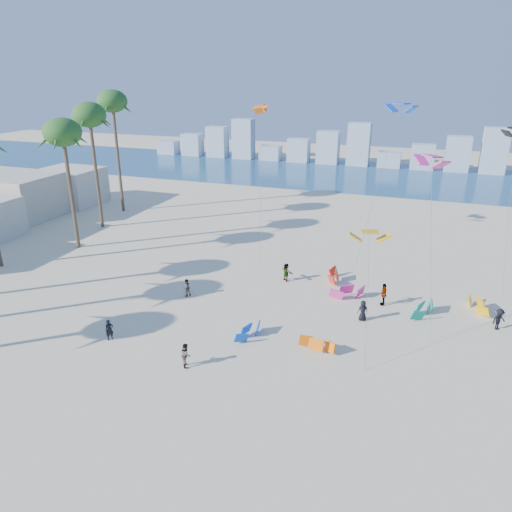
% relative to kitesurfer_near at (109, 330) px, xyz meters
% --- Properties ---
extents(ground, '(220.00, 220.00, 0.00)m').
position_rel_kitesurfer_near_xyz_m(ground, '(5.15, -7.95, -0.77)').
color(ground, beige).
rests_on(ground, ground).
extents(ocean, '(220.00, 220.00, 0.00)m').
position_rel_kitesurfer_near_xyz_m(ocean, '(5.15, 64.05, -0.77)').
color(ocean, navy).
rests_on(ocean, ground).
extents(kitesurfer_near, '(0.63, 0.67, 1.55)m').
position_rel_kitesurfer_near_xyz_m(kitesurfer_near, '(0.00, 0.00, 0.00)').
color(kitesurfer_near, black).
rests_on(kitesurfer_near, ground).
extents(kitesurfer_mid, '(0.96, 1.00, 1.63)m').
position_rel_kitesurfer_near_xyz_m(kitesurfer_mid, '(6.61, -1.08, 0.04)').
color(kitesurfer_mid, gray).
rests_on(kitesurfer_mid, ground).
extents(kitesurfers_far, '(30.78, 12.37, 1.92)m').
position_rel_kitesurfer_near_xyz_m(kitesurfers_far, '(16.83, 12.27, 0.09)').
color(kitesurfers_far, black).
rests_on(kitesurfers_far, ground).
extents(grounded_kites, '(18.17, 15.12, 1.01)m').
position_rel_kitesurfer_near_xyz_m(grounded_kites, '(16.41, 10.59, -0.31)').
color(grounded_kites, blue).
rests_on(grounded_kites, ground).
extents(flying_kites, '(30.60, 23.09, 15.82)m').
position_rel_kitesurfer_near_xyz_m(flying_kites, '(20.85, 13.53, 10.54)').
color(flying_kites, '#EBAE0C').
rests_on(flying_kites, ground).
extents(distant_skyline, '(85.00, 3.00, 8.40)m').
position_rel_kitesurfer_near_xyz_m(distant_skyline, '(3.96, 74.05, 2.31)').
color(distant_skyline, '#9EADBF').
rests_on(distant_skyline, ground).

